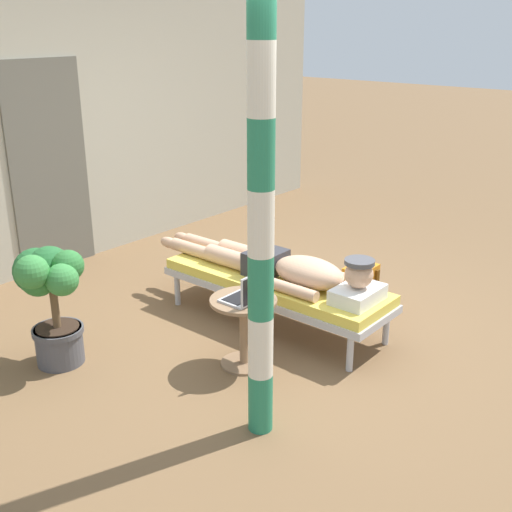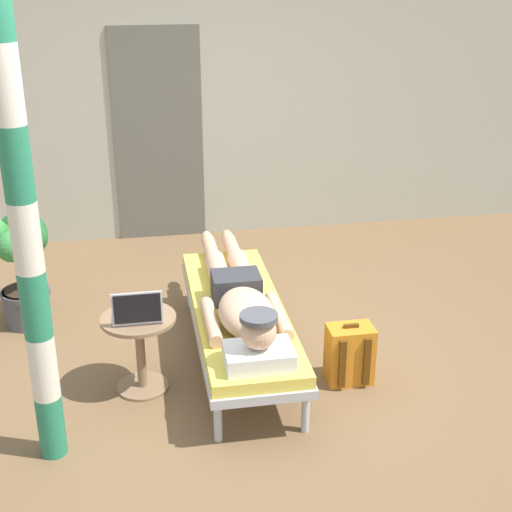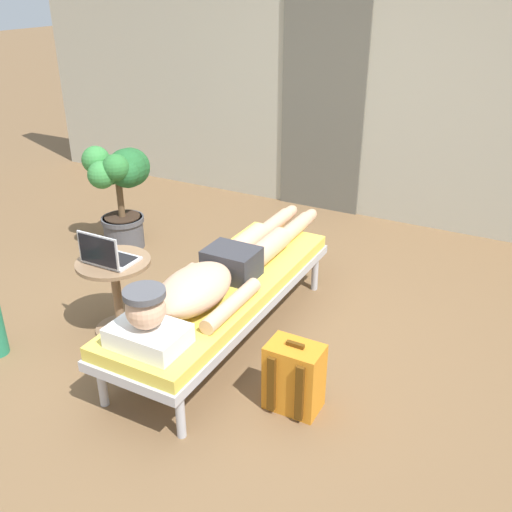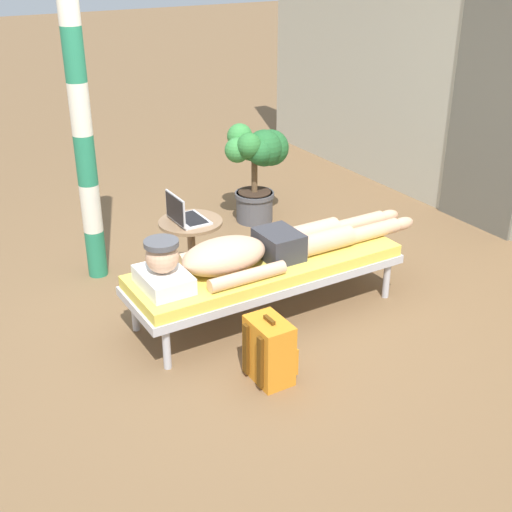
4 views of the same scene
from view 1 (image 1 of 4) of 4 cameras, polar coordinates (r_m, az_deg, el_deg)
name	(u,v)px [view 1 (image 1 of 4)]	position (r m, az deg, el deg)	size (l,w,h in m)	color
ground_plane	(275,328)	(5.24, 1.71, -6.48)	(40.00, 40.00, 0.00)	brown
house_wall_back	(72,127)	(6.78, -16.12, 11.00)	(7.60, 0.20, 2.70)	#B2AD99
house_door_panel	(49,168)	(6.54, -18.04, 7.53)	(0.84, 0.03, 2.04)	#625F54
lounge_chair	(275,284)	(5.18, 1.73, -2.56)	(0.62, 1.97, 0.42)	#B7B7BC
person_reclining	(285,267)	(5.06, 2.63, -1.03)	(0.53, 2.17, 0.33)	white
side_table	(244,320)	(4.56, -1.12, -5.78)	(0.48, 0.48, 0.52)	#8C6B4C
laptop	(249,293)	(4.43, -0.64, -3.35)	(0.31, 0.24, 0.23)	silver
backpack	(360,288)	(5.56, 9.26, -2.86)	(0.30, 0.26, 0.42)	orange
potted_plant	(50,288)	(4.74, -17.99, -2.72)	(0.50, 0.62, 0.90)	#4C4C51
porch_post	(261,223)	(3.48, 0.44, 2.98)	(0.15, 0.15, 2.65)	#267F59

